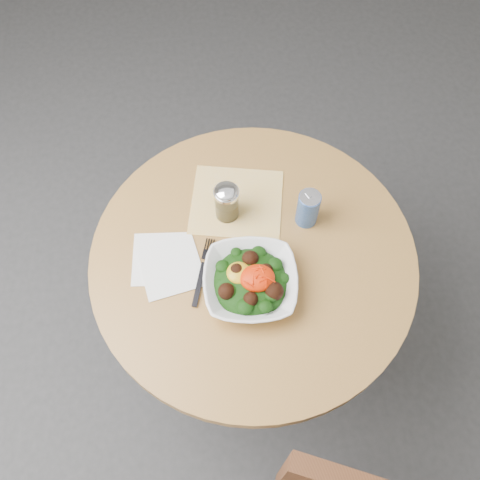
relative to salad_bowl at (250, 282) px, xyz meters
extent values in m
plane|color=#303033|center=(0.02, 0.09, -0.78)|extent=(6.00, 6.00, 0.00)
cylinder|color=black|center=(0.02, 0.09, -0.77)|extent=(0.52, 0.52, 0.03)
cylinder|color=black|center=(0.02, 0.09, -0.43)|extent=(0.10, 0.10, 0.71)
cylinder|color=#BD7D44|center=(0.02, 0.09, -0.05)|extent=(0.90, 0.90, 0.04)
cube|color=orange|center=(0.00, 0.27, -0.03)|extent=(0.30, 0.29, 0.00)
cube|color=white|center=(-0.23, 0.11, -0.03)|extent=(0.17, 0.17, 0.00)
cube|color=white|center=(-0.21, 0.08, -0.03)|extent=(0.19, 0.19, 0.00)
imported|color=white|center=(0.00, 0.00, 0.00)|extent=(0.27, 0.27, 0.06)
ellipsoid|color=black|center=(0.00, 0.00, -0.01)|extent=(0.20, 0.20, 0.07)
ellipsoid|color=gold|center=(-0.03, 0.02, 0.03)|extent=(0.06, 0.06, 0.02)
ellipsoid|color=red|center=(0.02, -0.01, 0.03)|extent=(0.09, 0.08, 0.04)
cube|color=black|center=(-0.13, 0.02, -0.03)|extent=(0.05, 0.13, 0.00)
cube|color=black|center=(-0.10, 0.12, -0.03)|extent=(0.05, 0.07, 0.00)
cylinder|color=silver|center=(-0.04, 0.23, 0.02)|extent=(0.07, 0.07, 0.10)
cylinder|color=olive|center=(-0.04, 0.23, 0.00)|extent=(0.06, 0.06, 0.06)
cylinder|color=silver|center=(-0.04, 0.23, 0.07)|extent=(0.07, 0.07, 0.01)
ellipsoid|color=silver|center=(-0.04, 0.23, 0.08)|extent=(0.07, 0.07, 0.03)
cylinder|color=navy|center=(0.18, 0.19, 0.02)|extent=(0.06, 0.06, 0.11)
cylinder|color=#B5B4BB|center=(0.18, 0.19, 0.08)|extent=(0.06, 0.06, 0.00)
cube|color=#B5B4BB|center=(0.18, 0.20, 0.08)|extent=(0.02, 0.02, 0.00)
camera|label=1|loc=(-0.10, -0.56, 1.27)|focal=40.00mm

